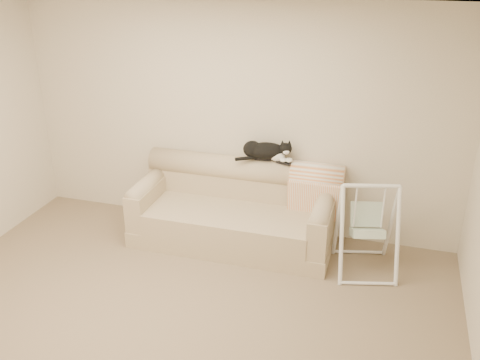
# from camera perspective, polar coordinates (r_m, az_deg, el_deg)

# --- Properties ---
(ground_plane) EXTENTS (5.00, 5.00, 0.00)m
(ground_plane) POSITION_cam_1_polar(r_m,az_deg,el_deg) (4.91, -7.37, -15.16)
(ground_plane) COLOR #7E664E
(ground_plane) RESTS_ON ground
(room_shell) EXTENTS (5.04, 4.04, 2.60)m
(room_shell) POSITION_cam_1_polar(r_m,az_deg,el_deg) (4.13, -8.47, 1.57)
(room_shell) COLOR beige
(room_shell) RESTS_ON ground
(sofa) EXTENTS (2.20, 0.93, 0.90)m
(sofa) POSITION_cam_1_polar(r_m,az_deg,el_deg) (5.96, -0.57, -3.34)
(sofa) COLOR tan
(sofa) RESTS_ON ground
(remote_a) EXTENTS (0.18, 0.07, 0.03)m
(remote_a) POSITION_cam_1_polar(r_m,az_deg,el_deg) (5.88, 2.44, 2.25)
(remote_a) COLOR black
(remote_a) RESTS_ON sofa
(remote_b) EXTENTS (0.18, 0.09, 0.02)m
(remote_b) POSITION_cam_1_polar(r_m,az_deg,el_deg) (5.80, 4.67, 1.84)
(remote_b) COLOR black
(remote_b) RESTS_ON sofa
(tuxedo_cat) EXTENTS (0.62, 0.33, 0.25)m
(tuxedo_cat) POSITION_cam_1_polar(r_m,az_deg,el_deg) (5.83, 2.78, 3.13)
(tuxedo_cat) COLOR black
(tuxedo_cat) RESTS_ON sofa
(throw_blanket) EXTENTS (0.57, 0.38, 0.58)m
(throw_blanket) POSITION_cam_1_polar(r_m,az_deg,el_deg) (5.83, 8.21, -0.16)
(throw_blanket) COLOR #E68D4D
(throw_blanket) RESTS_ON sofa
(baby_swing) EXTENTS (0.72, 0.75, 0.97)m
(baby_swing) POSITION_cam_1_polar(r_m,az_deg,el_deg) (5.51, 13.39, -4.94)
(baby_swing) COLOR white
(baby_swing) RESTS_ON ground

